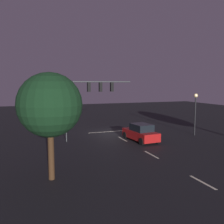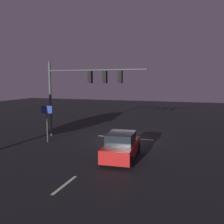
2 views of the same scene
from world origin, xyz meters
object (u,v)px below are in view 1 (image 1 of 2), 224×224
(street_lamp_left_kerb, at_px, (195,106))
(tree_right_near, at_px, (50,105))
(car_approaching, at_px, (141,133))
(route_sign, at_px, (66,120))
(traffic_signal_assembly, at_px, (82,93))

(street_lamp_left_kerb, height_order, tree_right_near, tree_right_near)
(car_approaching, relative_size, route_sign, 1.50)
(traffic_signal_assembly, xyz_separation_m, street_lamp_left_kerb, (-11.53, 3.90, -1.43))
(tree_right_near, bearing_deg, car_approaching, -142.51)
(street_lamp_left_kerb, height_order, route_sign, street_lamp_left_kerb)
(car_approaching, height_order, tree_right_near, tree_right_near)
(street_lamp_left_kerb, bearing_deg, route_sign, -7.10)
(street_lamp_left_kerb, bearing_deg, traffic_signal_assembly, -18.69)
(traffic_signal_assembly, bearing_deg, route_sign, 45.37)
(route_sign, xyz_separation_m, tree_right_near, (2.51, 9.39, 2.24))
(traffic_signal_assembly, height_order, street_lamp_left_kerb, traffic_signal_assembly)
(traffic_signal_assembly, xyz_separation_m, tree_right_near, (4.67, 11.59, -0.27))
(street_lamp_left_kerb, relative_size, tree_right_near, 0.72)
(car_approaching, bearing_deg, street_lamp_left_kerb, -176.25)
(car_approaching, bearing_deg, route_sign, -17.22)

